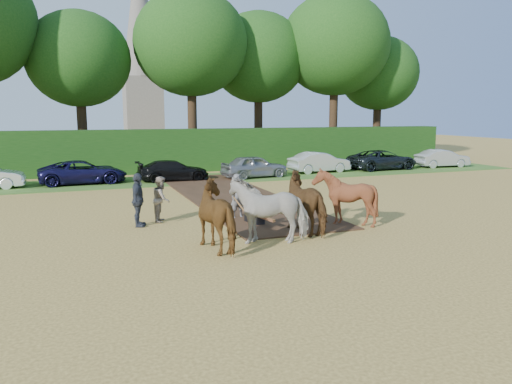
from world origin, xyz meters
TOP-DOWN VIEW (x-y plane):
  - ground at (0.00, 0.00)m, footprint 120.00×120.00m
  - earth_strip at (1.50, 7.00)m, footprint 4.50×17.00m
  - grass_verge at (0.00, 14.00)m, footprint 50.00×5.00m
  - hedgerow at (0.00, 18.50)m, footprint 46.00×1.60m
  - spectator_near at (-2.79, 2.48)m, footprint 0.90×1.02m
  - spectator_far at (-3.75, 1.87)m, footprint 0.79×1.25m
  - plough_team at (0.86, -1.26)m, footprint 7.08×5.72m
  - parked_cars at (2.83, 14.08)m, footprint 41.42×3.46m
  - treeline at (-1.69, 21.69)m, footprint 48.70×10.60m
  - church at (4.00, 55.00)m, footprint 5.20×5.20m

SIDE VIEW (x-z plane):
  - ground at x=0.00m, z-range 0.00..0.00m
  - grass_verge at x=0.00m, z-range 0.00..0.03m
  - earth_strip at x=1.50m, z-range 0.00..0.05m
  - parked_cars at x=2.83m, z-range -0.03..1.44m
  - spectator_near at x=-2.79m, z-range 0.00..1.75m
  - spectator_far at x=-3.75m, z-range 0.00..1.98m
  - plough_team at x=0.86m, z-range -0.01..2.11m
  - hedgerow at x=0.00m, z-range 0.00..3.00m
  - treeline at x=-1.69m, z-range 1.87..16.07m
  - church at x=4.00m, z-range 0.23..27.23m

